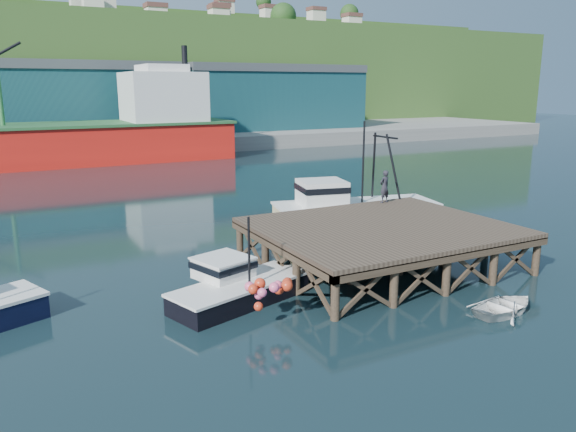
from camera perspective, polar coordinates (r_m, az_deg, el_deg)
ground at (r=26.22m, az=-0.41°, el=-6.79°), size 300.00×300.00×0.00m
wharf at (r=28.34m, az=9.68°, el=-1.35°), size 12.00×10.00×2.62m
far_quay at (r=92.93m, az=-20.88°, el=7.38°), size 160.00×40.00×2.00m
warehouse_mid at (r=87.66m, az=-20.75°, el=10.71°), size 28.00×16.00×9.00m
warehouse_right at (r=96.25m, az=-2.42°, el=11.67°), size 30.00×16.00×9.00m
cargo_ship at (r=70.18m, az=-25.59°, el=7.26°), size 55.50×10.00×13.75m
hillside at (r=122.44m, az=-23.13°, el=13.07°), size 220.00×50.00×22.00m
boat_black at (r=23.94m, az=-5.31°, el=-7.04°), size 6.57×5.45×3.82m
trawler at (r=35.41m, az=6.60°, el=0.76°), size 10.73×5.78×6.82m
dinghy at (r=24.37m, az=21.20°, el=-8.50°), size 3.30×2.52×0.64m
dockworker at (r=33.75m, az=9.77°, el=2.97°), size 0.78×0.60×1.93m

